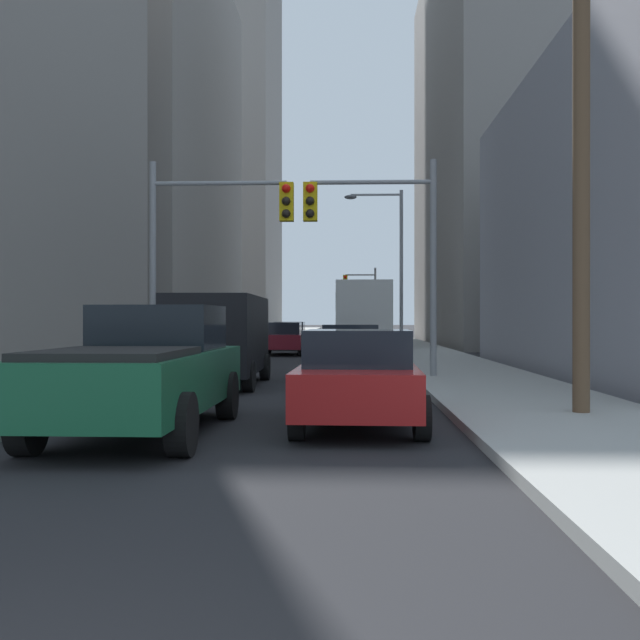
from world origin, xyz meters
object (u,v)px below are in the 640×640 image
(sedan_red, at_px, (358,378))
(traffic_signal_near_left, at_px, (214,232))
(pickup_truck_green, at_px, (145,370))
(traffic_signal_near_right, at_px, (377,232))
(sedan_white, at_px, (290,335))
(city_bus, at_px, (364,314))
(traffic_signal_far_right, at_px, (362,291))
(sedan_beige, at_px, (349,333))
(cargo_van_black, at_px, (220,335))
(sedan_maroon, at_px, (284,338))
(sedan_grey, at_px, (349,350))

(sedan_red, xyz_separation_m, traffic_signal_near_left, (-3.82, 8.62, 3.28))
(pickup_truck_green, xyz_separation_m, traffic_signal_near_right, (3.77, 9.35, 3.10))
(sedan_red, distance_m, sedan_white, 29.80)
(city_bus, distance_m, traffic_signal_near_left, 18.59)
(traffic_signal_near_right, relative_size, traffic_signal_far_right, 1.00)
(sedan_beige, distance_m, traffic_signal_near_left, 27.19)
(sedan_red, bearing_deg, cargo_van_black, 115.52)
(cargo_van_black, xyz_separation_m, sedan_maroon, (0.24, 16.01, -0.52))
(pickup_truck_green, bearing_deg, sedan_beige, 85.16)
(pickup_truck_green, height_order, sedan_red, pickup_truck_green)
(sedan_grey, height_order, sedan_maroon, same)
(sedan_red, xyz_separation_m, traffic_signal_far_right, (1.00, 51.39, 3.22))
(city_bus, distance_m, sedan_red, 26.57)
(traffic_signal_far_right, bearing_deg, sedan_beige, -93.88)
(sedan_white, distance_m, traffic_signal_far_right, 22.44)
(city_bus, relative_size, cargo_van_black, 2.20)
(pickup_truck_green, distance_m, sedan_white, 30.35)
(sedan_grey, bearing_deg, sedan_red, -89.35)
(sedan_grey, relative_size, sedan_beige, 1.01)
(pickup_truck_green, relative_size, sedan_white, 1.29)
(traffic_signal_near_left, bearing_deg, traffic_signal_near_right, -0.00)
(sedan_maroon, distance_m, traffic_signal_near_left, 14.89)
(pickup_truck_green, relative_size, traffic_signal_far_right, 0.90)
(cargo_van_black, height_order, sedan_maroon, cargo_van_black)
(sedan_red, xyz_separation_m, sedan_beige, (-0.09, 35.35, 0.00))
(cargo_van_black, xyz_separation_m, sedan_grey, (3.28, 3.29, -0.52))
(sedan_white, xyz_separation_m, sedan_beige, (3.28, 5.74, 0.00))
(sedan_white, bearing_deg, traffic_signal_near_right, -79.21)
(traffic_signal_far_right, bearing_deg, sedan_red, -91.11)
(sedan_red, bearing_deg, sedan_grey, 90.65)
(cargo_van_black, bearing_deg, sedan_maroon, 89.13)
(sedan_red, relative_size, sedan_white, 1.01)
(traffic_signal_far_right, bearing_deg, traffic_signal_near_right, -90.50)
(sedan_beige, bearing_deg, sedan_maroon, -104.06)
(cargo_van_black, xyz_separation_m, traffic_signal_near_right, (4.02, 1.50, 2.75))
(sedan_grey, distance_m, sedan_white, 19.48)
(sedan_maroon, relative_size, sedan_white, 1.00)
(sedan_red, xyz_separation_m, sedan_maroon, (-3.15, 23.13, 0.00))
(sedan_grey, bearing_deg, cargo_van_black, -134.93)
(cargo_van_black, relative_size, traffic_signal_far_right, 0.87)
(cargo_van_black, relative_size, sedan_red, 1.24)
(sedan_beige, height_order, traffic_signal_near_left, traffic_signal_near_left)
(traffic_signal_near_right, bearing_deg, cargo_van_black, -159.50)
(cargo_van_black, distance_m, sedan_white, 22.50)
(sedan_red, height_order, sedan_white, same)
(city_bus, height_order, cargo_van_black, city_bus)
(cargo_van_black, distance_m, sedan_grey, 4.67)
(cargo_van_black, relative_size, sedan_white, 1.25)
(city_bus, distance_m, traffic_signal_far_right, 24.94)
(city_bus, bearing_deg, traffic_signal_far_right, 89.22)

